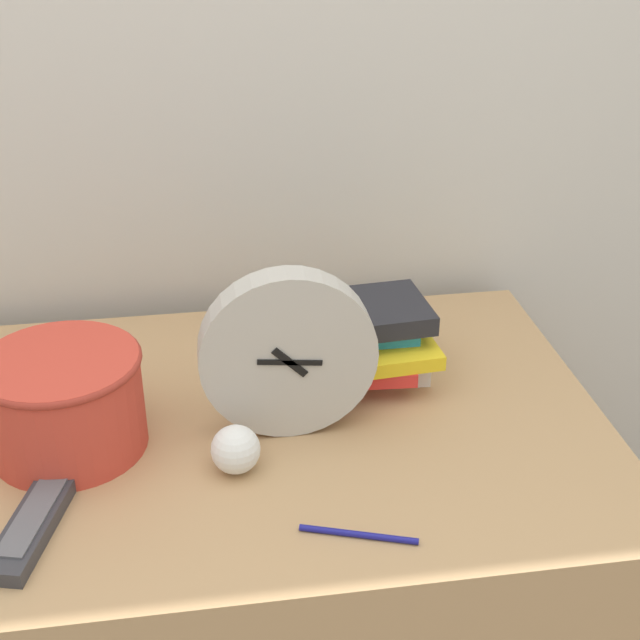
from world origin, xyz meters
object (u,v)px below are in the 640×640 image
(desk_clock, at_px, (288,354))
(pen, at_px, (359,534))
(book_stack, at_px, (350,340))
(basket, at_px, (64,399))
(tv_remote, at_px, (34,521))
(crumpled_paper_ball, at_px, (236,449))

(desk_clock, relative_size, pen, 1.75)
(book_stack, xyz_separation_m, basket, (-0.41, -0.13, 0.02))
(desk_clock, height_order, tv_remote, desk_clock)
(basket, xyz_separation_m, crumpled_paper_ball, (0.22, -0.09, -0.04))
(desk_clock, relative_size, book_stack, 0.97)
(book_stack, bearing_deg, desk_clock, -130.02)
(tv_remote, bearing_deg, basket, 80.51)
(pen, bearing_deg, book_stack, 81.16)
(desk_clock, xyz_separation_m, book_stack, (0.11, 0.13, -0.06))
(desk_clock, bearing_deg, pen, -76.99)
(book_stack, xyz_separation_m, pen, (-0.06, -0.36, -0.06))
(desk_clock, distance_m, pen, 0.27)
(book_stack, xyz_separation_m, crumpled_paper_ball, (-0.19, -0.21, -0.03))
(pen, bearing_deg, basket, 145.92)
(desk_clock, distance_m, basket, 0.30)
(desk_clock, xyz_separation_m, tv_remote, (-0.33, -0.16, -0.11))
(crumpled_paper_ball, xyz_separation_m, pen, (0.13, -0.15, -0.03))
(book_stack, distance_m, basket, 0.43)
(desk_clock, bearing_deg, crumpled_paper_ball, -134.29)
(book_stack, xyz_separation_m, tv_remote, (-0.44, -0.29, -0.05))
(desk_clock, distance_m, book_stack, 0.18)
(basket, bearing_deg, book_stack, 17.06)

